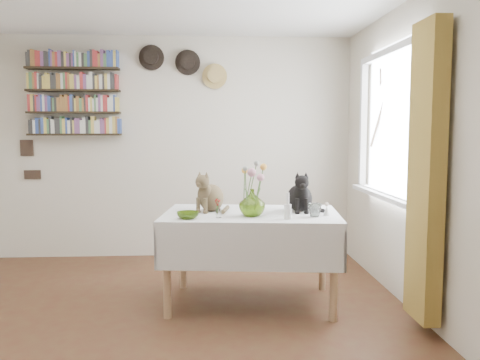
{
  "coord_description": "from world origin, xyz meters",
  "views": [
    {
      "loc": [
        0.38,
        -3.57,
        1.45
      ],
      "look_at": [
        0.63,
        0.46,
        1.05
      ],
      "focal_mm": 38.0,
      "sensor_mm": 36.0,
      "label": 1
    }
  ],
  "objects": [
    {
      "name": "bookshelf_unit",
      "position": [
        -1.1,
        2.16,
        1.84
      ],
      "size": [
        1.0,
        0.16,
        0.91
      ],
      "color": "black",
      "rests_on": "room"
    },
    {
      "name": "flower_bouquet",
      "position": [
        0.72,
        0.41,
        1.11
      ],
      "size": [
        0.17,
        0.12,
        0.39
      ],
      "color": "#4C7233",
      "rests_on": "flower_vase"
    },
    {
      "name": "black_cat",
      "position": [
        1.14,
        0.62,
        0.94
      ],
      "size": [
        0.24,
        0.3,
        0.35
      ],
      "primitive_type": null,
      "rotation": [
        0.0,
        0.0,
        -0.04
      ],
      "color": "black",
      "rests_on": "dining_table"
    },
    {
      "name": "window",
      "position": [
        1.97,
        0.8,
        1.4
      ],
      "size": [
        0.12,
        1.52,
        1.32
      ],
      "color": "white",
      "rests_on": "room"
    },
    {
      "name": "wall_hats",
      "position": [
        0.12,
        2.19,
        2.17
      ],
      "size": [
        0.98,
        0.09,
        0.48
      ],
      "color": "black",
      "rests_on": "room"
    },
    {
      "name": "room",
      "position": [
        0.0,
        0.0,
        1.25
      ],
      "size": [
        4.08,
        4.58,
        2.58
      ],
      "color": "brown",
      "rests_on": "ground"
    },
    {
      "name": "flower_vase",
      "position": [
        0.72,
        0.4,
        0.88
      ],
      "size": [
        0.25,
        0.25,
        0.22
      ],
      "primitive_type": "imported",
      "rotation": [
        0.0,
        0.0,
        -0.26
      ],
      "color": "#8EB636",
      "rests_on": "dining_table"
    },
    {
      "name": "porcelain_figurine",
      "position": [
        1.32,
        0.39,
        0.81
      ],
      "size": [
        0.06,
        0.06,
        0.11
      ],
      "color": "white",
      "rests_on": "dining_table"
    },
    {
      "name": "dining_table",
      "position": [
        0.73,
        0.56,
        0.58
      ],
      "size": [
        1.52,
        1.07,
        0.77
      ],
      "color": "white",
      "rests_on": "room"
    },
    {
      "name": "candlestick",
      "position": [
        0.98,
        0.25,
        0.84
      ],
      "size": [
        0.06,
        0.06,
        0.21
      ],
      "color": "white",
      "rests_on": "dining_table"
    },
    {
      "name": "berry_jar",
      "position": [
        0.45,
        0.35,
        0.84
      ],
      "size": [
        0.04,
        0.04,
        0.17
      ],
      "color": "white",
      "rests_on": "dining_table"
    },
    {
      "name": "drinking_glass",
      "position": [
        1.21,
        0.34,
        0.82
      ],
      "size": [
        0.14,
        0.14,
        0.11
      ],
      "primitive_type": "imported",
      "rotation": [
        0.0,
        0.0,
        0.25
      ],
      "color": "white",
      "rests_on": "dining_table"
    },
    {
      "name": "green_bowl",
      "position": [
        0.22,
        0.31,
        0.79
      ],
      "size": [
        0.21,
        0.21,
        0.05
      ],
      "primitive_type": "imported",
      "rotation": [
        0.0,
        0.0,
        -0.24
      ],
      "color": "#8EB636",
      "rests_on": "dining_table"
    },
    {
      "name": "curtain",
      "position": [
        1.9,
        -0.12,
        1.15
      ],
      "size": [
        0.12,
        0.38,
        2.1
      ],
      "primitive_type": "cube",
      "color": "olive",
      "rests_on": "room"
    },
    {
      "name": "tabby_cat",
      "position": [
        0.4,
        0.68,
        0.94
      ],
      "size": [
        0.36,
        0.37,
        0.35
      ],
      "primitive_type": null,
      "rotation": [
        0.0,
        0.0,
        -0.62
      ],
      "color": "olive",
      "rests_on": "dining_table"
    },
    {
      "name": "wall_art_plaques",
      "position": [
        -1.63,
        2.23,
        1.12
      ],
      "size": [
        0.21,
        0.02,
        0.44
      ],
      "color": "#38281E",
      "rests_on": "room"
    }
  ]
}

